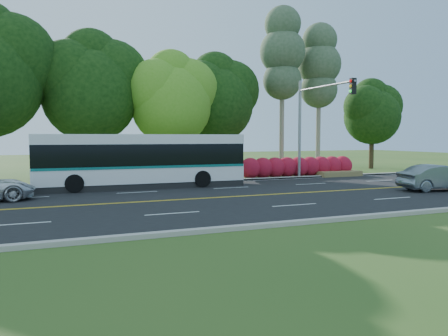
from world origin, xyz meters
name	(u,v)px	position (x,y,z in m)	size (l,w,h in m)	color
ground	(267,195)	(0.00, 0.00, 0.00)	(120.00, 120.00, 0.00)	#2C521B
road	(267,195)	(0.00, 0.00, 0.01)	(60.00, 14.00, 0.02)	black
curb_north	(217,181)	(0.00, 7.15, 0.07)	(60.00, 0.30, 0.15)	#ACA59C
curb_south	(359,217)	(0.00, -7.15, 0.07)	(60.00, 0.30, 0.15)	#ACA59C
grass_verge	(207,179)	(0.00, 9.00, 0.05)	(60.00, 4.00, 0.10)	#2C521B
lane_markings	(265,195)	(-0.09, 0.00, 0.02)	(57.60, 13.82, 0.00)	gold
tree_row	(124,85)	(-5.15, 12.13, 6.73)	(44.70, 9.10, 13.84)	black
bougainvillea_hedge	(301,167)	(7.18, 8.15, 0.72)	(9.50, 2.25, 1.50)	maroon
traffic_signal	(315,112)	(6.49, 5.40, 4.67)	(0.42, 6.10, 7.00)	gray
transit_bus	(142,161)	(-5.31, 5.63, 1.56)	(11.98, 2.87, 3.12)	white
sedan	(438,178)	(9.58, -2.08, 0.74)	(1.52, 4.35, 1.43)	slate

